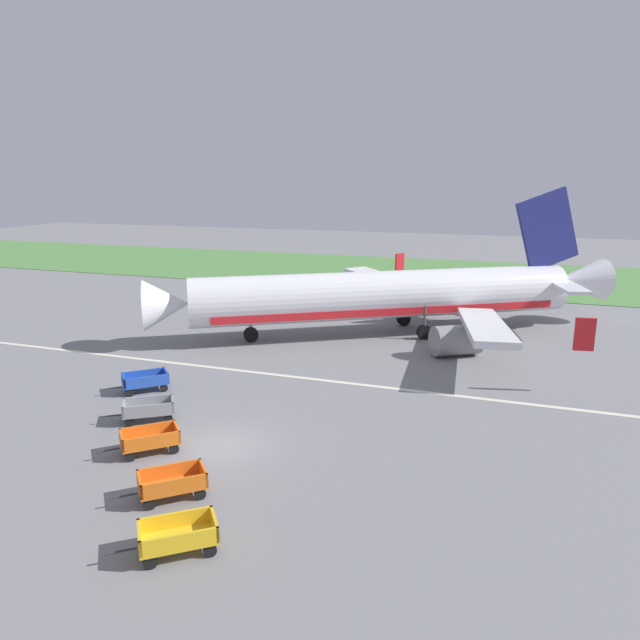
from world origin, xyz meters
TOP-DOWN VIEW (x-y plane):
  - ground_plane at (0.00, 0.00)m, footprint 220.00×220.00m
  - grass_strip at (0.00, 53.24)m, footprint 220.00×28.00m
  - apron_stripe at (0.00, 9.98)m, footprint 120.00×0.36m
  - airplane at (3.23, 22.54)m, footprint 33.71×28.20m
  - baggage_cart_nearest at (2.34, -7.51)m, footprint 3.25×2.78m
  - baggage_cart_second_in_row at (0.25, -4.62)m, footprint 3.15×2.91m
  - baggage_cart_third_in_row at (-2.83, -1.65)m, footprint 3.11×2.95m
  - baggage_cart_fourth_in_row at (-5.02, 1.35)m, footprint 3.35×2.60m
  - baggage_cart_far_end at (-7.73, 4.90)m, footprint 3.08×2.99m

SIDE VIEW (x-z plane):
  - ground_plane at x=0.00m, z-range 0.00..0.00m
  - apron_stripe at x=0.00m, z-range 0.00..0.01m
  - grass_strip at x=0.00m, z-range 0.00..0.06m
  - baggage_cart_nearest at x=2.34m, z-range 0.07..1.14m
  - baggage_cart_second_in_row at x=0.25m, z-range 0.07..1.14m
  - baggage_cart_third_in_row at x=-2.83m, z-range 0.07..1.14m
  - baggage_cart_fourth_in_row at x=-5.02m, z-range 0.07..1.14m
  - baggage_cart_far_end at x=-7.73m, z-range 0.07..1.14m
  - airplane at x=3.23m, z-range -2.62..8.72m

